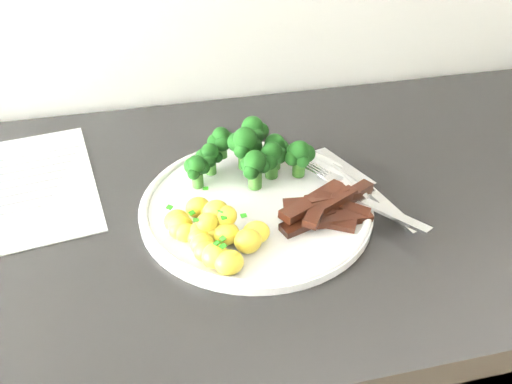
# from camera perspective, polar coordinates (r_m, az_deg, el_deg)

# --- Properties ---
(recipe_paper) EXTENTS (0.24, 0.31, 0.00)m
(recipe_paper) POSITION_cam_1_polar(r_m,az_deg,el_deg) (0.83, -23.62, 0.48)
(recipe_paper) COLOR silver
(recipe_paper) RESTS_ON counter
(plate) EXTENTS (0.31, 0.31, 0.02)m
(plate) POSITION_cam_1_polar(r_m,az_deg,el_deg) (0.72, -0.00, -1.37)
(plate) COLOR white
(plate) RESTS_ON counter
(broccoli) EXTENTS (0.18, 0.12, 0.07)m
(broccoli) POSITION_cam_1_polar(r_m,az_deg,el_deg) (0.75, -0.40, 4.48)
(broccoli) COLOR #2C5D1D
(broccoli) RESTS_ON plate
(potatoes) EXTENTS (0.12, 0.14, 0.05)m
(potatoes) POSITION_cam_1_polar(r_m,az_deg,el_deg) (0.65, -4.74, -4.16)
(potatoes) COLOR gold
(potatoes) RESTS_ON plate
(beef_strips) EXTENTS (0.15, 0.10, 0.03)m
(beef_strips) POSITION_cam_1_polar(r_m,az_deg,el_deg) (0.70, 7.34, -1.53)
(beef_strips) COLOR black
(beef_strips) RESTS_ON plate
(fork) EXTENTS (0.12, 0.20, 0.02)m
(fork) POSITION_cam_1_polar(r_m,az_deg,el_deg) (0.72, 11.27, -0.63)
(fork) COLOR silver
(fork) RESTS_ON plate
(knife) EXTENTS (0.08, 0.21, 0.02)m
(knife) POSITION_cam_1_polar(r_m,az_deg,el_deg) (0.75, 12.62, -0.56)
(knife) COLOR silver
(knife) RESTS_ON plate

